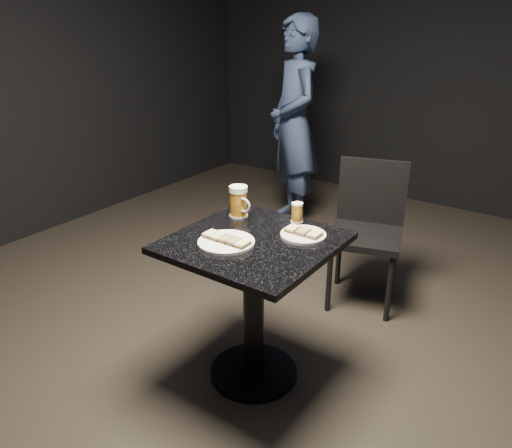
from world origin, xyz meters
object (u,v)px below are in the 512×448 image
(beer_mug, at_px, (239,202))
(chair, at_px, (368,224))
(patron, at_px, (294,125))
(beer_tumbler, at_px, (297,213))
(plate_small, at_px, (303,235))
(plate_large, at_px, (226,242))
(table, at_px, (254,287))

(beer_mug, relative_size, chair, 0.18)
(patron, xyz_separation_m, beer_tumbler, (0.96, -1.54, -0.05))
(plate_small, xyz_separation_m, patron, (-1.07, 1.67, 0.09))
(plate_large, height_order, beer_tumbler, beer_tumbler)
(beer_mug, distance_m, chair, 0.97)
(patron, distance_m, beer_mug, 1.78)
(plate_small, distance_m, chair, 0.91)
(chair, bearing_deg, patron, 142.12)
(plate_small, bearing_deg, beer_tumbler, 130.82)
(plate_small, relative_size, beer_mug, 1.33)
(beer_tumbler, bearing_deg, chair, 84.48)
(plate_small, height_order, beer_tumbler, beer_tumbler)
(patron, xyz_separation_m, beer_mug, (0.69, -1.65, -0.02))
(plate_small, relative_size, patron, 0.12)
(plate_large, bearing_deg, beer_mug, 117.28)
(patron, height_order, beer_mug, patron)
(patron, distance_m, chair, 1.35)
(plate_large, bearing_deg, patron, 113.34)
(beer_mug, height_order, beer_tumbler, beer_mug)
(plate_large, xyz_separation_m, patron, (-0.83, 1.94, 0.09))
(table, relative_size, chair, 0.85)
(plate_small, bearing_deg, plate_large, -131.79)
(beer_mug, bearing_deg, patron, 112.62)
(beer_mug, xyz_separation_m, beer_tumbler, (0.27, 0.11, -0.03))
(patron, bearing_deg, plate_small, -19.57)
(plate_large, relative_size, beer_mug, 1.60)
(beer_tumbler, height_order, chair, chair)
(table, relative_size, beer_tumbler, 7.65)
(plate_large, relative_size, chair, 0.29)
(plate_large, height_order, patron, patron)
(patron, bearing_deg, beer_mug, -29.66)
(beer_mug, height_order, chair, beer_mug)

